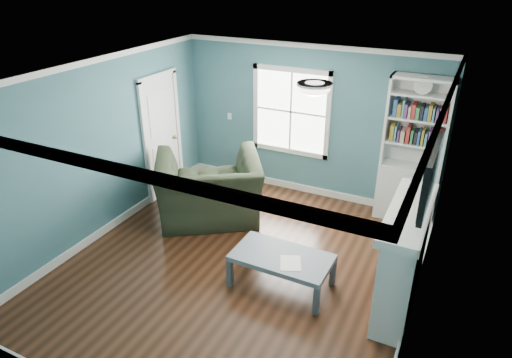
% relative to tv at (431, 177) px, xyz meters
% --- Properties ---
extents(floor, '(5.00, 5.00, 0.00)m').
position_rel_tv_xyz_m(floor, '(-2.20, -0.20, -1.72)').
color(floor, black).
rests_on(floor, ground).
extents(room_walls, '(5.00, 5.00, 5.00)m').
position_rel_tv_xyz_m(room_walls, '(-2.20, -0.20, -0.14)').
color(room_walls, '#36676F').
rests_on(room_walls, ground).
extents(trim, '(4.50, 5.00, 2.60)m').
position_rel_tv_xyz_m(trim, '(-2.20, -0.20, -0.49)').
color(trim, white).
rests_on(trim, ground).
extents(window, '(1.40, 0.06, 1.50)m').
position_rel_tv_xyz_m(window, '(-2.50, 2.29, -0.27)').
color(window, white).
rests_on(window, room_walls).
extents(bookshelf, '(0.90, 0.35, 2.31)m').
position_rel_tv_xyz_m(bookshelf, '(-0.43, 2.10, -0.80)').
color(bookshelf, silver).
rests_on(bookshelf, ground).
extents(fireplace, '(0.44, 1.58, 1.30)m').
position_rel_tv_xyz_m(fireplace, '(-0.12, 0.00, -1.09)').
color(fireplace, black).
rests_on(fireplace, ground).
extents(tv, '(0.06, 1.10, 0.65)m').
position_rel_tv_xyz_m(tv, '(0.00, 0.00, 0.00)').
color(tv, black).
rests_on(tv, fireplace).
extents(door, '(0.12, 0.98, 2.17)m').
position_rel_tv_xyz_m(door, '(-4.42, 1.20, -0.65)').
color(door, silver).
rests_on(door, ground).
extents(ceiling_fixture, '(0.38, 0.38, 0.15)m').
position_rel_tv_xyz_m(ceiling_fixture, '(-1.30, -0.10, 0.82)').
color(ceiling_fixture, white).
rests_on(ceiling_fixture, room_walls).
extents(light_switch, '(0.08, 0.01, 0.12)m').
position_rel_tv_xyz_m(light_switch, '(-3.70, 2.28, -0.52)').
color(light_switch, white).
rests_on(light_switch, room_walls).
extents(recliner, '(1.89, 1.73, 1.38)m').
position_rel_tv_xyz_m(recliner, '(-3.23, 0.74, -1.03)').
color(recliner, black).
rests_on(recliner, ground).
extents(coffee_table, '(1.24, 0.69, 0.45)m').
position_rel_tv_xyz_m(coffee_table, '(-1.53, -0.31, -1.34)').
color(coffee_table, '#434950').
rests_on(coffee_table, ground).
extents(paper_sheet, '(0.35, 0.39, 0.00)m').
position_rel_tv_xyz_m(paper_sheet, '(-1.37, -0.41, -1.27)').
color(paper_sheet, white).
rests_on(paper_sheet, coffee_table).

